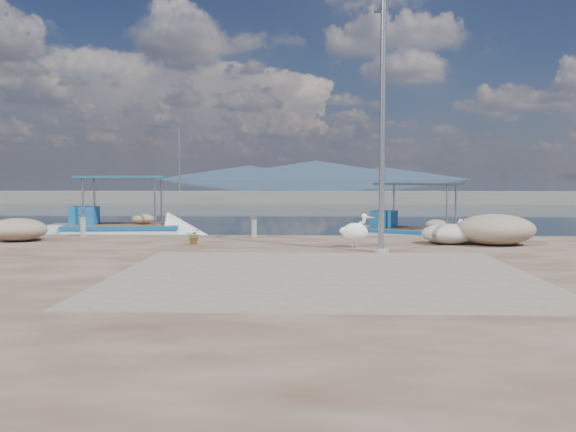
{
  "coord_description": "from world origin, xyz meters",
  "views": [
    {
      "loc": [
        0.66,
        -15.02,
        2.62
      ],
      "look_at": [
        0.0,
        3.8,
        1.3
      ],
      "focal_mm": 35.0,
      "sensor_mm": 36.0,
      "label": 1
    }
  ],
  "objects_px": {
    "boat_left": "(123,234)",
    "bollard_near": "(254,226)",
    "boat_right": "(417,237)",
    "lamp_post": "(382,134)",
    "pelican": "(355,232)"
  },
  "relations": [
    {
      "from": "pelican",
      "to": "lamp_post",
      "type": "distance_m",
      "value": 3.07
    },
    {
      "from": "boat_left",
      "to": "boat_right",
      "type": "xyz_separation_m",
      "value": [
        12.07,
        -0.78,
        -0.03
      ]
    },
    {
      "from": "lamp_post",
      "to": "boat_left",
      "type": "bearing_deg",
      "value": 143.23
    },
    {
      "from": "boat_right",
      "to": "lamp_post",
      "type": "distance_m",
      "value": 7.79
    },
    {
      "from": "boat_right",
      "to": "bollard_near",
      "type": "distance_m",
      "value": 6.89
    },
    {
      "from": "pelican",
      "to": "boat_right",
      "type": "bearing_deg",
      "value": 60.31
    },
    {
      "from": "boat_left",
      "to": "bollard_near",
      "type": "distance_m",
      "value": 6.98
    },
    {
      "from": "boat_left",
      "to": "bollard_near",
      "type": "bearing_deg",
      "value": -38.01
    },
    {
      "from": "boat_left",
      "to": "bollard_near",
      "type": "height_order",
      "value": "boat_left"
    },
    {
      "from": "lamp_post",
      "to": "boat_right",
      "type": "bearing_deg",
      "value": 70.81
    },
    {
      "from": "bollard_near",
      "to": "pelican",
      "type": "bearing_deg",
      "value": -38.01
    },
    {
      "from": "boat_right",
      "to": "bollard_near",
      "type": "xyz_separation_m",
      "value": [
        -6.2,
        -2.94,
        0.68
      ]
    },
    {
      "from": "boat_right",
      "to": "pelican",
      "type": "relative_size",
      "value": 5.73
    },
    {
      "from": "boat_left",
      "to": "bollard_near",
      "type": "xyz_separation_m",
      "value": [
        5.87,
        -3.71,
        0.66
      ]
    },
    {
      "from": "bollard_near",
      "to": "boat_left",
      "type": "bearing_deg",
      "value": 147.66
    }
  ]
}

